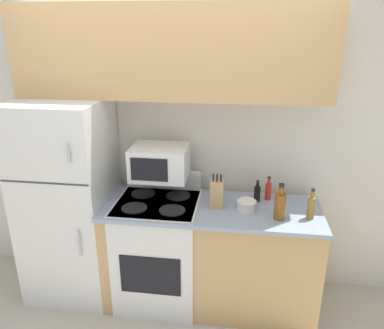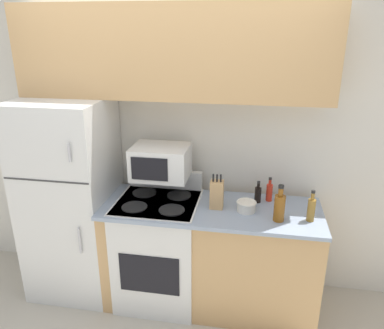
% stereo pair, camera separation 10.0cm
% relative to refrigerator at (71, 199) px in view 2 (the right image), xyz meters
% --- Properties ---
extents(ground_plane, '(12.00, 12.00, 0.00)m').
position_rel_refrigerator_xyz_m(ground_plane, '(0.86, -0.34, -0.86)').
color(ground_plane, beige).
extents(wall_back, '(8.00, 0.05, 2.55)m').
position_rel_refrigerator_xyz_m(wall_back, '(0.86, 0.37, 0.42)').
color(wall_back, silver).
rests_on(wall_back, ground_plane).
extents(lower_cabinets, '(1.71, 0.65, 0.92)m').
position_rel_refrigerator_xyz_m(lower_cabinets, '(1.21, -0.03, -0.40)').
color(lower_cabinets, tan).
rests_on(lower_cabinets, ground_plane).
extents(refrigerator, '(0.71, 0.70, 1.72)m').
position_rel_refrigerator_xyz_m(refrigerator, '(0.00, 0.00, 0.00)').
color(refrigerator, silver).
rests_on(refrigerator, ground_plane).
extents(upper_cabinets, '(2.42, 0.33, 0.69)m').
position_rel_refrigerator_xyz_m(upper_cabinets, '(0.86, 0.18, 1.21)').
color(upper_cabinets, tan).
rests_on(upper_cabinets, refrigerator).
extents(stove, '(0.66, 0.63, 1.09)m').
position_rel_refrigerator_xyz_m(stove, '(0.77, -0.04, -0.38)').
color(stove, silver).
rests_on(stove, ground_plane).
extents(microwave, '(0.45, 0.36, 0.26)m').
position_rel_refrigerator_xyz_m(microwave, '(0.78, 0.08, 0.36)').
color(microwave, silver).
rests_on(microwave, stove).
extents(knife_block, '(0.10, 0.09, 0.28)m').
position_rel_refrigerator_xyz_m(knife_block, '(1.25, -0.05, 0.17)').
color(knife_block, tan).
rests_on(knife_block, lower_cabinets).
extents(bowl, '(0.15, 0.15, 0.08)m').
position_rel_refrigerator_xyz_m(bowl, '(1.48, -0.07, 0.10)').
color(bowl, silver).
rests_on(bowl, lower_cabinets).
extents(bottle_whiskey, '(0.08, 0.08, 0.28)m').
position_rel_refrigerator_xyz_m(bottle_whiskey, '(1.72, -0.18, 0.17)').
color(bottle_whiskey, brown).
rests_on(bottle_whiskey, lower_cabinets).
extents(bottle_vinegar, '(0.06, 0.06, 0.24)m').
position_rel_refrigerator_xyz_m(bottle_vinegar, '(1.95, -0.14, 0.15)').
color(bottle_vinegar, olive).
rests_on(bottle_vinegar, lower_cabinets).
extents(bottle_soy_sauce, '(0.05, 0.05, 0.18)m').
position_rel_refrigerator_xyz_m(bottle_soy_sauce, '(1.57, 0.10, 0.13)').
color(bottle_soy_sauce, black).
rests_on(bottle_soy_sauce, lower_cabinets).
extents(bottle_hot_sauce, '(0.05, 0.05, 0.20)m').
position_rel_refrigerator_xyz_m(bottle_hot_sauce, '(1.66, 0.15, 0.14)').
color(bottle_hot_sauce, red).
rests_on(bottle_hot_sauce, lower_cabinets).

